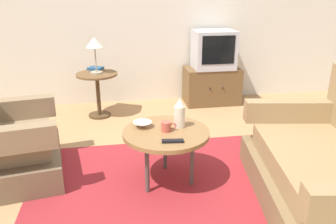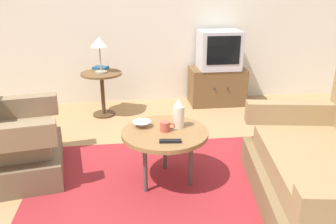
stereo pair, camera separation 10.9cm
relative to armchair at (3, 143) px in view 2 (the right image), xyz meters
name	(u,v)px [view 2 (the right image)]	position (x,y,z in m)	size (l,w,h in m)	color
ground_plane	(162,192)	(1.35, -0.45, -0.32)	(16.00, 16.00, 0.00)	#AD7F51
back_wall	(142,5)	(1.35, 2.03, 1.03)	(9.00, 0.12, 2.70)	beige
area_rug	(165,181)	(1.39, -0.28, -0.32)	(2.34, 1.60, 0.00)	maroon
armchair	(3,143)	(0.00, 0.00, 0.00)	(0.96, 0.99, 0.96)	brown
couch	(332,174)	(2.57, -0.82, -0.02)	(1.15, 1.68, 0.95)	brown
coffee_table	(165,135)	(1.39, -0.28, 0.12)	(0.72, 0.72, 0.48)	olive
side_table	(102,85)	(0.78, 1.42, 0.09)	(0.52, 0.52, 0.57)	brown
tv_stand	(217,86)	(2.37, 1.71, -0.06)	(0.77, 0.47, 0.52)	brown
television	(219,50)	(2.37, 1.69, 0.46)	(0.55, 0.44, 0.52)	#B7B7BC
table_lamp	(99,44)	(0.78, 1.43, 0.61)	(0.21, 0.21, 0.45)	#9E937A
vase	(179,114)	(1.52, -0.21, 0.28)	(0.10, 0.10, 0.26)	beige
mug	(165,126)	(1.40, -0.28, 0.20)	(0.13, 0.08, 0.08)	#B74C3D
bowl	(142,124)	(1.21, -0.16, 0.18)	(0.16, 0.16, 0.05)	silver
tv_remote_dark	(170,141)	(1.41, -0.50, 0.17)	(0.17, 0.06, 0.02)	black
book	(101,68)	(0.76, 1.63, 0.27)	(0.22, 0.20, 0.03)	navy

